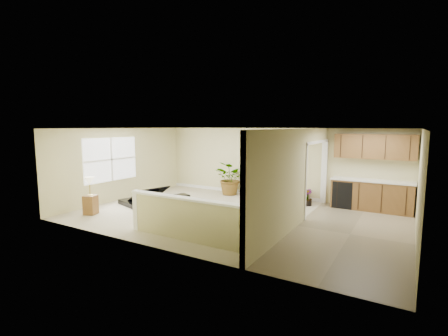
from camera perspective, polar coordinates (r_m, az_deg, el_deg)
The scene contains 20 objects.
floor at distance 9.42m, azimuth 1.81°, elevation -8.44°, with size 9.00×9.00×0.00m, color #BAAF90.
back_wall at distance 11.86m, azimuth 8.79°, elevation 0.91°, with size 9.00×0.04×2.50m, color beige.
front_wall at distance 6.72m, azimuth -10.54°, elevation -4.04°, with size 9.00×0.04×2.50m, color beige.
left_wall at distance 11.96m, azimuth -17.45°, elevation 0.72°, with size 0.04×6.00×2.50m, color beige.
right_wall at distance 8.07m, azimuth 31.20°, elevation -3.08°, with size 0.04×6.00×2.50m, color beige.
ceiling at distance 9.06m, azimuth 1.87°, elevation 6.95°, with size 9.00×6.00×0.04m, color silver.
kitchen_vinyl at distance 8.45m, azimuth 21.28°, elevation -10.80°, with size 2.70×6.00×0.01m, color gray.
interior_partition at distance 8.70m, azimuth 13.12°, elevation -1.72°, with size 0.18×5.99×2.50m.
pony_half_wall at distance 7.37m, azimuth -6.35°, elevation -8.79°, with size 3.42×0.22×1.00m.
left_window at distance 11.60m, azimuth -19.26°, elevation 1.44°, with size 0.05×2.15×1.45m, color white.
wall_art_left at distance 12.17m, azimuth 4.62°, elevation 3.50°, with size 0.48×0.04×0.58m.
wall_mirror at distance 11.68m, azimuth 10.16°, elevation 3.49°, with size 0.55×0.04×0.55m.
kitchen_cabinets at distance 10.89m, azimuth 24.02°, elevation -2.23°, with size 2.36×0.65×2.33m.
piano at distance 11.06m, azimuth -13.35°, elevation -3.21°, with size 1.98×1.97×1.37m.
piano_bench at distance 9.96m, azimuth -8.33°, elevation -6.16°, with size 0.38×0.74×0.49m, color black.
loveseat at distance 11.44m, azimuth 10.98°, elevation -3.99°, with size 1.83×1.34×0.90m.
accent_table at distance 11.92m, azimuth 5.06°, elevation -2.81°, with size 0.50×0.50×0.73m.
palm_plant at distance 12.13m, azimuth 1.24°, elevation -1.89°, with size 1.42×1.34×1.25m.
small_plant at distance 10.92m, azimuth 14.45°, elevation -5.22°, with size 0.35×0.35×0.54m.
lamp_stand at distance 10.27m, azimuth -22.45°, elevation -4.98°, with size 0.42×0.42×1.11m.
Camera 1 is at (4.33, -7.96, 2.56)m, focal length 26.00 mm.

